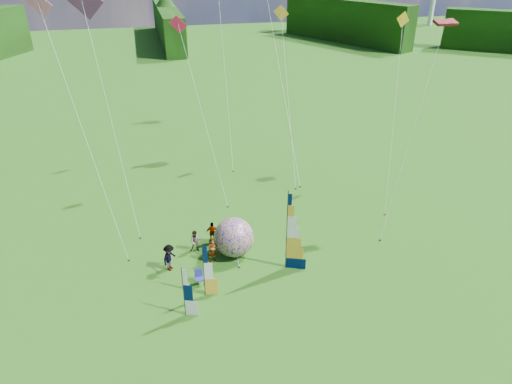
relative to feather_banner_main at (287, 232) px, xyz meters
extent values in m
plane|color=#336316|center=(-0.82, -3.38, -2.74)|extent=(220.00, 220.00, 0.00)
sphere|color=#0300A2|center=(-2.92, 2.31, -1.40)|extent=(3.10, 3.10, 2.67)
imported|color=#66594C|center=(-4.45, 1.83, -1.84)|extent=(0.75, 0.61, 1.79)
imported|color=#66594C|center=(-5.39, 3.28, -1.95)|extent=(0.82, 0.50, 1.58)
imported|color=#66594C|center=(-7.27, 1.63, -1.81)|extent=(1.08, 1.23, 1.86)
imported|color=#66594C|center=(-4.10, 4.05, -1.94)|extent=(1.00, 0.55, 1.60)
camera|label=1|loc=(-7.65, -22.64, 15.64)|focal=32.00mm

